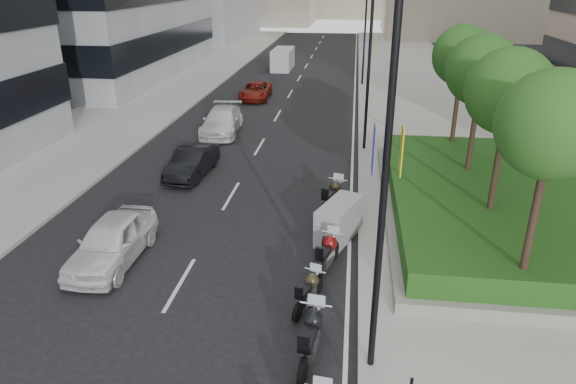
% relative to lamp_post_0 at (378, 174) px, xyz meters
% --- Properties ---
extents(ground, '(160.00, 160.00, 0.00)m').
position_rel_lamp_post_0_xyz_m(ground, '(-4.14, -1.00, -5.07)').
color(ground, black).
rests_on(ground, ground).
extents(sidewalk_right, '(10.00, 100.00, 0.15)m').
position_rel_lamp_post_0_xyz_m(sidewalk_right, '(4.86, 29.00, -4.99)').
color(sidewalk_right, '#9E9B93').
rests_on(sidewalk_right, ground).
extents(sidewalk_left, '(8.00, 100.00, 0.15)m').
position_rel_lamp_post_0_xyz_m(sidewalk_left, '(-16.14, 29.00, -4.99)').
color(sidewalk_left, '#9E9B93').
rests_on(sidewalk_left, ground).
extents(lane_edge, '(0.12, 100.00, 0.01)m').
position_rel_lamp_post_0_xyz_m(lane_edge, '(-0.44, 29.00, -5.06)').
color(lane_edge, silver).
rests_on(lane_edge, ground).
extents(lane_centre, '(0.12, 100.00, 0.01)m').
position_rel_lamp_post_0_xyz_m(lane_centre, '(-5.64, 29.00, -5.06)').
color(lane_centre, silver).
rests_on(lane_centre, ground).
extents(planter, '(10.00, 14.00, 0.40)m').
position_rel_lamp_post_0_xyz_m(planter, '(5.86, 9.00, -4.72)').
color(planter, gray).
rests_on(planter, sidewalk_right).
extents(hedge, '(9.40, 13.40, 0.80)m').
position_rel_lamp_post_0_xyz_m(hedge, '(5.86, 9.00, -4.12)').
color(hedge, '#193F12').
rests_on(hedge, planter).
extents(tree_0, '(2.80, 2.80, 6.30)m').
position_rel_lamp_post_0_xyz_m(tree_0, '(4.36, 3.00, 0.36)').
color(tree_0, '#332319').
rests_on(tree_0, planter).
extents(tree_1, '(2.80, 2.80, 6.30)m').
position_rel_lamp_post_0_xyz_m(tree_1, '(4.36, 7.00, 0.36)').
color(tree_1, '#332319').
rests_on(tree_1, planter).
extents(tree_2, '(2.80, 2.80, 6.30)m').
position_rel_lamp_post_0_xyz_m(tree_2, '(4.36, 11.00, 0.36)').
color(tree_2, '#332319').
rests_on(tree_2, planter).
extents(tree_3, '(2.80, 2.80, 6.30)m').
position_rel_lamp_post_0_xyz_m(tree_3, '(4.36, 15.00, 0.36)').
color(tree_3, '#332319').
rests_on(tree_3, planter).
extents(lamp_post_0, '(2.34, 0.45, 9.00)m').
position_rel_lamp_post_0_xyz_m(lamp_post_0, '(0.00, 0.00, 0.00)').
color(lamp_post_0, black).
rests_on(lamp_post_0, ground).
extents(lamp_post_1, '(2.34, 0.45, 9.00)m').
position_rel_lamp_post_0_xyz_m(lamp_post_1, '(0.00, 17.00, 0.00)').
color(lamp_post_1, black).
rests_on(lamp_post_1, ground).
extents(lamp_post_2, '(2.34, 0.45, 9.00)m').
position_rel_lamp_post_0_xyz_m(lamp_post_2, '(0.00, 35.00, 0.00)').
color(lamp_post_2, black).
rests_on(lamp_post_2, ground).
extents(motorcycle_2, '(0.82, 2.46, 1.23)m').
position_rel_lamp_post_0_xyz_m(motorcycle_2, '(-1.32, 0.20, -4.41)').
color(motorcycle_2, black).
rests_on(motorcycle_2, ground).
extents(motorcycle_3, '(0.84, 1.90, 0.98)m').
position_rel_lamp_post_0_xyz_m(motorcycle_3, '(-1.57, 2.34, -4.54)').
color(motorcycle_3, black).
rests_on(motorcycle_3, ground).
extents(motorcycle_4, '(0.88, 2.21, 1.12)m').
position_rel_lamp_post_0_xyz_m(motorcycle_4, '(-1.16, 4.41, -4.46)').
color(motorcycle_4, black).
rests_on(motorcycle_4, ground).
extents(motorcycle_5, '(1.73, 2.52, 1.42)m').
position_rel_lamp_post_0_xyz_m(motorcycle_5, '(-0.86, 6.63, -4.36)').
color(motorcycle_5, black).
rests_on(motorcycle_5, ground).
extents(motorcycle_6, '(1.04, 2.32, 1.20)m').
position_rel_lamp_post_0_xyz_m(motorcycle_6, '(-1.20, 9.00, -4.42)').
color(motorcycle_6, black).
rests_on(motorcycle_6, ground).
extents(car_a, '(1.84, 4.47, 1.52)m').
position_rel_lamp_post_0_xyz_m(car_a, '(-8.26, 4.08, -4.31)').
color(car_a, white).
rests_on(car_a, ground).
extents(car_b, '(1.73, 4.22, 1.36)m').
position_rel_lamp_post_0_xyz_m(car_b, '(-8.02, 12.19, -4.39)').
color(car_b, black).
rests_on(car_b, ground).
extents(car_c, '(2.48, 5.30, 1.50)m').
position_rel_lamp_post_0_xyz_m(car_c, '(-8.36, 19.37, -4.32)').
color(car_c, silver).
rests_on(car_c, ground).
extents(car_d, '(2.22, 4.63, 1.27)m').
position_rel_lamp_post_0_xyz_m(car_d, '(-8.06, 28.82, -4.43)').
color(car_d, maroon).
rests_on(car_d, ground).
extents(delivery_van, '(1.87, 4.88, 2.04)m').
position_rel_lamp_post_0_xyz_m(delivery_van, '(-7.82, 42.37, -4.11)').
color(delivery_van, silver).
rests_on(delivery_van, ground).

